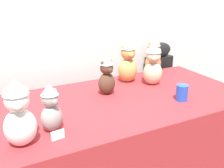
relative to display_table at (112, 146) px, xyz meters
The scene contains 11 objects.
wall_back 1.17m from the display_table, 90.00° to the left, with size 7.00×0.08×2.60m, color silver.
display_table is the anchor object (origin of this frame).
instrument_case 1.02m from the display_table, 35.23° to the left, with size 0.29×0.16×0.95m.
teddy_bear_cocoa 0.52m from the display_table, 80.31° to the left, with size 0.14×0.13×0.28m.
teddy_bear_sand 0.70m from the display_table, 18.33° to the left, with size 0.20×0.19×0.33m.
teddy_bear_honey 0.67m from the display_table, 45.03° to the left, with size 0.17×0.15×0.35m.
teddy_bear_snow 0.87m from the display_table, 156.35° to the right, with size 0.16×0.14×0.34m.
teddy_bear_ash 0.71m from the display_table, 155.96° to the right, with size 0.15×0.14×0.26m.
teddy_bear_caramel 0.87m from the display_table, 31.43° to the left, with size 0.15×0.13×0.33m.
party_cup_blue 0.63m from the display_table, 26.19° to the right, with size 0.08×0.08×0.11m, color blue.
name_card_front_left 0.68m from the display_table, 146.20° to the right, with size 0.07×0.01×0.05m, color white.
Camera 1 is at (-0.72, -1.18, 1.44)m, focal length 41.05 mm.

